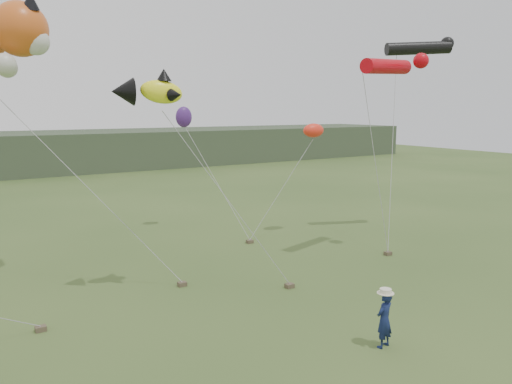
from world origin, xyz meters
TOP-DOWN VIEW (x-y plane):
  - ground at (0.00, 0.00)m, footprint 120.00×120.00m
  - headland at (-3.11, 44.69)m, footprint 90.00×13.00m
  - festival_attendant at (-0.51, -2.12)m, footprint 0.65×0.49m
  - sandbag_anchors at (-0.70, 5.02)m, footprint 14.80×6.25m
  - fish_kite at (-4.46, 4.90)m, footprint 2.41×1.59m
  - tube_kites at (8.49, 5.30)m, footprint 8.09×4.06m
  - misc_kites at (3.22, 11.10)m, footprint 6.19×5.13m

SIDE VIEW (x-z plane):
  - ground at x=0.00m, z-range 0.00..0.00m
  - sandbag_anchors at x=-0.70m, z-range 0.00..0.16m
  - festival_attendant at x=-0.51m, z-range 0.00..1.59m
  - headland at x=-3.11m, z-range -0.08..3.92m
  - misc_kites at x=3.22m, z-range 4.92..6.48m
  - fish_kite at x=-4.46m, z-range 6.44..7.67m
  - tube_kites at x=8.49m, z-range 7.80..10.03m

